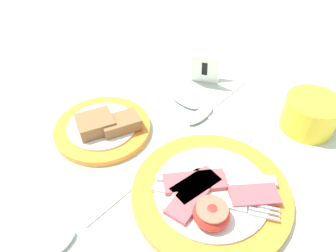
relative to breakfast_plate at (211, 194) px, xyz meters
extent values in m
plane|color=#B7CCB7|center=(-0.07, 0.03, -0.01)|extent=(3.00, 3.00, 0.00)
cylinder|color=orange|center=(0.00, 0.00, 0.00)|extent=(0.24, 0.24, 0.01)
cylinder|color=silver|center=(0.00, 0.00, 0.00)|extent=(0.17, 0.17, 0.00)
cube|color=#BC5156|center=(-0.03, 0.00, 0.01)|extent=(0.10, 0.08, 0.01)
cube|color=beige|center=(-0.04, 0.02, 0.01)|extent=(0.08, 0.05, 0.01)
cube|color=#BC5156|center=(0.06, 0.02, 0.01)|extent=(0.08, 0.07, 0.01)
cube|color=beige|center=(0.05, 0.03, 0.01)|extent=(0.06, 0.04, 0.01)
cube|color=#BC5156|center=(-0.02, 0.00, 0.01)|extent=(0.07, 0.08, 0.01)
cube|color=beige|center=(-0.04, 0.01, 0.01)|extent=(0.04, 0.07, 0.01)
cube|color=#BC5156|center=(-0.02, -0.03, 0.01)|extent=(0.05, 0.09, 0.01)
cube|color=beige|center=(-0.04, -0.02, 0.01)|extent=(0.03, 0.08, 0.01)
ellipsoid|color=red|center=(0.01, -0.04, 0.02)|extent=(0.05, 0.05, 0.03)
cylinder|color=#DB664C|center=(0.01, -0.04, 0.03)|extent=(0.04, 0.04, 0.00)
cube|color=silver|center=(-0.03, -0.02, 0.01)|extent=(0.11, 0.03, 0.00)
cube|color=silver|center=(0.04, -0.01, 0.01)|extent=(0.03, 0.02, 0.00)
cube|color=silver|center=(0.08, -0.01, 0.01)|extent=(0.04, 0.01, 0.00)
cube|color=silver|center=(0.08, -0.01, 0.01)|extent=(0.04, 0.01, 0.00)
cube|color=silver|center=(0.08, 0.00, 0.01)|extent=(0.04, 0.01, 0.00)
cube|color=silver|center=(-0.04, 0.01, 0.01)|extent=(0.10, 0.05, 0.00)
cube|color=#9EA0A5|center=(0.05, 0.04, 0.01)|extent=(0.08, 0.05, 0.00)
cylinder|color=orange|center=(-0.23, 0.06, 0.00)|extent=(0.18, 0.18, 0.01)
cylinder|color=silver|center=(-0.23, 0.06, 0.00)|extent=(0.13, 0.13, 0.00)
cube|color=olive|center=(-0.19, 0.07, 0.02)|extent=(0.08, 0.08, 0.02)
cube|color=olive|center=(-0.23, 0.05, 0.02)|extent=(0.08, 0.08, 0.03)
cylinder|color=yellow|center=(0.12, 0.22, 0.02)|extent=(0.10, 0.10, 0.06)
cylinder|color=white|center=(0.12, 0.22, 0.05)|extent=(0.08, 0.08, 0.01)
cube|color=white|center=(-0.10, 0.27, 0.03)|extent=(0.06, 0.03, 0.07)
cube|color=white|center=(-0.11, 0.30, 0.03)|extent=(0.06, 0.03, 0.07)
cube|color=black|center=(-0.10, 0.27, 0.03)|extent=(0.01, 0.01, 0.04)
cube|color=silver|center=(-0.04, 0.27, -0.01)|extent=(0.05, 0.11, 0.01)
ellipsoid|color=silver|center=(-0.08, 0.17, 0.00)|extent=(0.05, 0.07, 0.01)
cube|color=silver|center=(-0.02, 0.16, -0.01)|extent=(0.10, 0.05, 0.01)
ellipsoid|color=silver|center=(-0.12, 0.20, 0.00)|extent=(0.07, 0.05, 0.01)
cube|color=silver|center=(-0.13, -0.07, -0.01)|extent=(0.05, 0.11, 0.01)
ellipsoid|color=silver|center=(-0.17, -0.16, 0.00)|extent=(0.05, 0.07, 0.01)
camera|label=1|loc=(0.06, -0.29, 0.41)|focal=35.00mm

